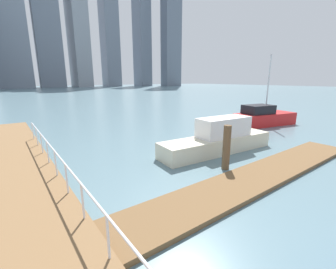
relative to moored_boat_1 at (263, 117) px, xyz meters
name	(u,v)px	position (x,y,z in m)	size (l,w,h in m)	color
ground_plane	(97,146)	(-14.94, 2.47, -0.77)	(300.00, 300.00, 0.00)	slate
floating_dock	(259,176)	(-10.94, -6.43, -0.68)	(15.01, 2.00, 0.18)	brown
boardwalk_railing	(127,249)	(-18.09, -8.20, 0.48)	(0.06, 27.09, 1.08)	white
dock_piling_0	(226,148)	(-11.28, -4.88, 0.30)	(0.36, 0.36, 2.13)	brown
moored_boat_1	(263,117)	(0.00, 0.00, 0.00)	(6.15, 3.33, 6.32)	red
moored_boat_2	(219,139)	(-9.47, -2.88, 0.00)	(7.51, 2.26, 2.02)	beige
skyline_tower_2	(7,17)	(-11.97, 115.42, 29.26)	(13.95, 10.46, 60.06)	gray
skyline_tower_3	(44,6)	(3.56, 118.62, 37.21)	(11.45, 11.60, 75.95)	slate
skyline_tower_4	(77,25)	(18.44, 119.39, 30.96)	(8.16, 12.93, 63.44)	#8C939E
skyline_tower_5	(108,7)	(36.10, 119.91, 42.20)	(8.15, 11.27, 85.93)	slate
skyline_tower_6	(142,32)	(56.01, 117.35, 31.44)	(7.88, 9.23, 64.40)	slate
skyline_tower_7	(171,16)	(69.14, 105.06, 39.59)	(10.49, 7.60, 80.72)	slate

